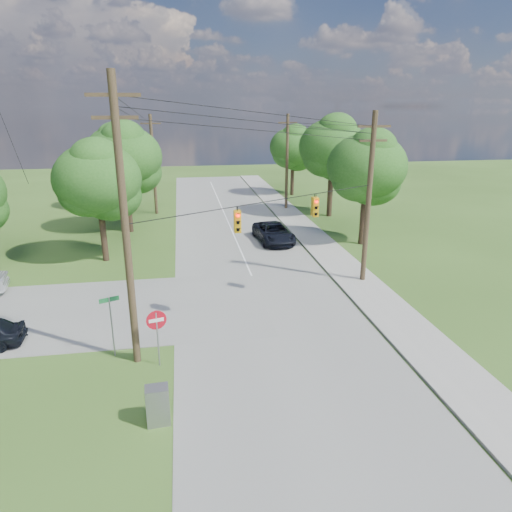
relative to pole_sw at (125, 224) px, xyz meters
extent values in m
plane|color=#32531B|center=(4.60, -0.40, -6.23)|extent=(140.00, 140.00, 0.00)
cube|color=gray|center=(6.60, 4.60, -6.21)|extent=(10.00, 100.00, 0.03)
cube|color=#9E9A93|center=(13.30, 4.60, -6.17)|extent=(2.60, 100.00, 0.12)
cylinder|color=#4D3E27|center=(0.00, 0.00, -0.23)|extent=(0.32, 0.32, 12.00)
cube|color=#4D3E27|center=(0.00, 0.00, 4.87)|extent=(2.00, 0.12, 0.14)
cube|color=#4D3E27|center=(0.00, 0.00, 4.07)|extent=(1.70, 0.12, 0.14)
cylinder|color=#4D3E27|center=(13.50, 7.60, -0.98)|extent=(0.32, 0.32, 10.50)
cube|color=#4D3E27|center=(13.50, 7.60, 3.37)|extent=(2.00, 0.12, 0.14)
cube|color=#4D3E27|center=(13.50, 7.60, 2.57)|extent=(1.70, 0.12, 0.14)
cylinder|color=#4D3E27|center=(13.50, 29.60, -1.23)|extent=(0.32, 0.32, 10.00)
cube|color=#4D3E27|center=(13.50, 29.60, 2.87)|extent=(2.00, 0.12, 0.14)
cylinder|color=#4D3E27|center=(-0.40, 29.60, -1.23)|extent=(0.32, 0.32, 10.00)
cube|color=#4D3E27|center=(-0.40, 29.60, 2.87)|extent=(2.00, 0.12, 0.14)
cylinder|color=black|center=(6.75, 3.80, 4.12)|extent=(13.52, 7.63, 1.53)
cylinder|color=black|center=(6.75, 3.80, 3.72)|extent=(13.52, 7.63, 1.53)
cylinder|color=black|center=(6.75, 3.80, 3.32)|extent=(13.52, 7.63, 1.53)
cylinder|color=black|center=(13.50, 18.60, 3.12)|extent=(0.03, 22.00, 0.53)
cylinder|color=black|center=(-0.20, 14.80, 3.87)|extent=(0.43, 29.60, 2.03)
cylinder|color=black|center=(13.50, 18.60, 2.72)|extent=(0.03, 22.00, 0.53)
cylinder|color=black|center=(-0.20, 14.80, 3.47)|extent=(0.43, 29.60, 2.03)
cylinder|color=black|center=(6.75, 3.80, -0.03)|extent=(13.52, 7.63, 0.04)
cube|color=#DFA20D|center=(4.86, 2.62, -0.75)|extent=(0.32, 0.22, 1.05)
sphere|color=#FF0C05|center=(4.86, 2.48, -0.40)|extent=(0.17, 0.17, 0.17)
cube|color=#DFA20D|center=(4.86, 2.86, -0.75)|extent=(0.32, 0.22, 1.05)
sphere|color=#FF0C05|center=(4.86, 3.00, -0.40)|extent=(0.17, 0.17, 0.17)
cube|color=#DFA20D|center=(9.45, 5.20, -0.75)|extent=(0.32, 0.22, 1.05)
sphere|color=#FF0C05|center=(9.45, 5.06, -0.40)|extent=(0.17, 0.17, 0.17)
cube|color=#DFA20D|center=(9.45, 5.44, -0.75)|extent=(0.32, 0.22, 1.05)
sphere|color=#FF0C05|center=(9.45, 5.58, -0.40)|extent=(0.17, 0.17, 0.17)
cylinder|color=#402B20|center=(-3.40, 14.60, -4.65)|extent=(0.45, 0.45, 3.15)
ellipsoid|color=#215218|center=(-3.40, 14.60, -0.29)|extent=(6.00, 6.00, 4.92)
cylinder|color=#402B20|center=(-2.40, 22.60, -4.48)|extent=(0.50, 0.50, 3.50)
ellipsoid|color=#215218|center=(-2.40, 22.60, 0.37)|extent=(6.40, 6.40, 5.25)
cylinder|color=#402B20|center=(-4.40, 32.60, -4.57)|extent=(0.48, 0.47, 3.32)
ellipsoid|color=#215218|center=(-4.40, 32.60, 0.04)|extent=(6.00, 6.00, 4.92)
cylinder|color=#402B20|center=(16.60, 15.60, -4.57)|extent=(0.48, 0.48, 3.32)
ellipsoid|color=#215218|center=(16.60, 15.60, 0.04)|extent=(6.20, 6.20, 5.08)
cylinder|color=#402B20|center=(17.10, 25.60, -4.39)|extent=(0.52, 0.52, 3.67)
ellipsoid|color=#215218|center=(17.10, 25.60, 0.70)|extent=(6.60, 6.60, 5.41)
cylinder|color=#402B20|center=(16.10, 37.60, -4.65)|extent=(0.45, 0.45, 3.15)
ellipsoid|color=#215218|center=(16.10, 37.60, -0.29)|extent=(5.80, 5.80, 4.76)
imported|color=black|center=(9.62, 17.24, -5.42)|extent=(3.01, 5.76, 1.55)
cube|color=gray|center=(1.10, -4.40, -5.50)|extent=(0.84, 0.64, 1.46)
cylinder|color=gray|center=(0.98, -0.55, -4.97)|extent=(0.07, 0.07, 2.51)
cylinder|color=#A70B19|center=(0.98, -0.55, -4.06)|extent=(0.85, 0.23, 0.87)
cube|color=white|center=(0.98, -0.58, -4.06)|extent=(0.62, 0.18, 0.15)
cylinder|color=gray|center=(-1.03, 0.60, -4.80)|extent=(0.07, 0.07, 2.86)
cube|color=#155D2D|center=(-1.03, 0.60, -3.48)|extent=(0.80, 0.36, 0.21)
camera|label=1|loc=(2.31, -18.32, 4.46)|focal=32.00mm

